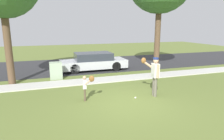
{
  "coord_description": "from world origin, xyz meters",
  "views": [
    {
      "loc": [
        -3.02,
        -6.94,
        3.04
      ],
      "look_at": [
        -0.1,
        1.78,
        1.0
      ],
      "focal_mm": 31.48,
      "sensor_mm": 36.0,
      "label": 1
    }
  ],
  "objects": [
    {
      "name": "sidewalk_strip",
      "position": [
        0.0,
        3.6,
        0.03
      ],
      "size": [
        36.0,
        1.2,
        0.06
      ],
      "primitive_type": "cube",
      "color": "beige",
      "rests_on": "ground"
    },
    {
      "name": "person_adult",
      "position": [
        1.38,
        0.4,
        1.08
      ],
      "size": [
        0.68,
        0.71,
        1.73
      ],
      "rotation": [
        0.0,
        0.0,
        3.01
      ],
      "color": "#6B6656",
      "rests_on": "ground"
    },
    {
      "name": "road_surface",
      "position": [
        0.0,
        8.6,
        0.01
      ],
      "size": [
        36.0,
        6.8,
        0.02
      ],
      "primitive_type": "cube",
      "color": "#2D2D30",
      "rests_on": "ground"
    },
    {
      "name": "utility_cabinet",
      "position": [
        -2.58,
        4.84,
        0.5
      ],
      "size": [
        0.7,
        0.6,
        0.99
      ],
      "primitive_type": "cube",
      "color": "#9EB293",
      "rests_on": "ground"
    },
    {
      "name": "parked_sedan_silver",
      "position": [
        0.07,
        6.48,
        0.62
      ],
      "size": [
        4.6,
        1.8,
        1.23
      ],
      "rotation": [
        0.0,
        0.0,
        3.14
      ],
      "color": "silver",
      "rests_on": "road_surface"
    },
    {
      "name": "ground_plane",
      "position": [
        0.0,
        3.5,
        0.0
      ],
      "size": [
        48.0,
        48.0,
        0.0
      ],
      "primitive_type": "plane",
      "color": "olive"
    },
    {
      "name": "baseball",
      "position": [
        0.47,
        0.33,
        0.04
      ],
      "size": [
        0.07,
        0.07,
        0.07
      ],
      "primitive_type": "sphere",
      "color": "white",
      "rests_on": "ground"
    },
    {
      "name": "person_child",
      "position": [
        -1.57,
        0.74,
        0.71
      ],
      "size": [
        0.47,
        0.47,
        1.11
      ],
      "rotation": [
        0.0,
        0.0,
        6.15
      ],
      "color": "brown",
      "rests_on": "ground"
    }
  ]
}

